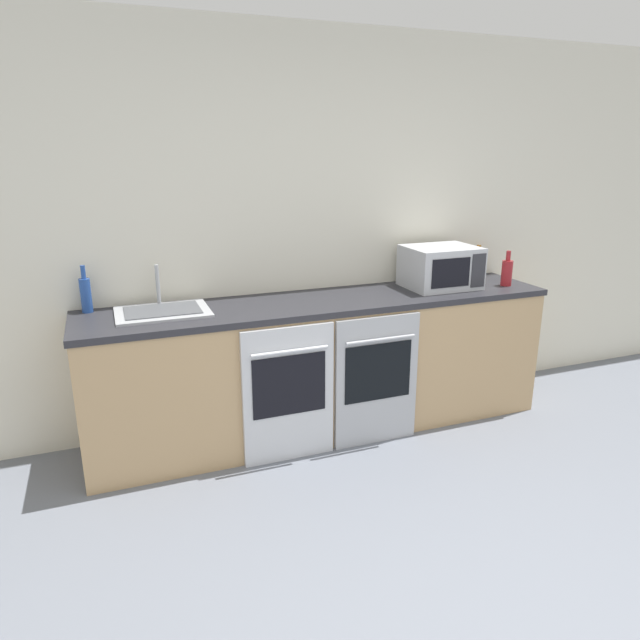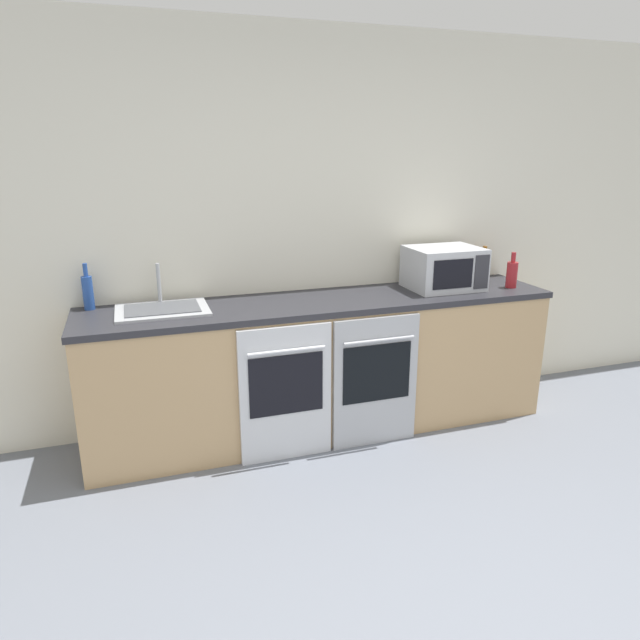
# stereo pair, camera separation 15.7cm
# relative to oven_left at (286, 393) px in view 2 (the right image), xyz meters

# --- Properties ---
(wall_back) EXTENTS (10.00, 0.06, 2.60)m
(wall_back) POSITION_rel_oven_left_xyz_m (0.35, 0.64, 0.86)
(wall_back) COLOR silver
(wall_back) RESTS_ON ground_plane
(counter_back) EXTENTS (3.08, 0.62, 0.91)m
(counter_back) POSITION_rel_oven_left_xyz_m (0.35, 0.32, 0.02)
(counter_back) COLOR tan
(counter_back) RESTS_ON ground_plane
(oven_left) EXTENTS (0.57, 0.06, 0.86)m
(oven_left) POSITION_rel_oven_left_xyz_m (0.00, 0.00, 0.00)
(oven_left) COLOR silver
(oven_left) RESTS_ON ground_plane
(oven_right) EXTENTS (0.57, 0.06, 0.86)m
(oven_right) POSITION_rel_oven_left_xyz_m (0.59, 0.00, 0.00)
(oven_right) COLOR #A8AAAF
(oven_right) RESTS_ON ground_plane
(microwave) EXTENTS (0.48, 0.39, 0.29)m
(microwave) POSITION_rel_oven_left_xyz_m (1.23, 0.34, 0.62)
(microwave) COLOR #B7BABF
(microwave) RESTS_ON counter_back
(bottle_red) EXTENTS (0.08, 0.08, 0.25)m
(bottle_red) POSITION_rel_oven_left_xyz_m (1.70, 0.22, 0.57)
(bottle_red) COLOR maroon
(bottle_red) RESTS_ON counter_back
(bottle_amber) EXTENTS (0.08, 0.08, 0.24)m
(bottle_amber) POSITION_rel_oven_left_xyz_m (1.69, 0.55, 0.57)
(bottle_amber) COLOR #8C5114
(bottle_amber) RESTS_ON counter_back
(bottle_blue) EXTENTS (0.06, 0.06, 0.28)m
(bottle_blue) POSITION_rel_oven_left_xyz_m (-1.07, 0.54, 0.59)
(bottle_blue) COLOR #234793
(bottle_blue) RESTS_ON counter_back
(sink) EXTENTS (0.54, 0.41, 0.26)m
(sink) POSITION_rel_oven_left_xyz_m (-0.66, 0.37, 0.49)
(sink) COLOR #A8AAAF
(sink) RESTS_ON counter_back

